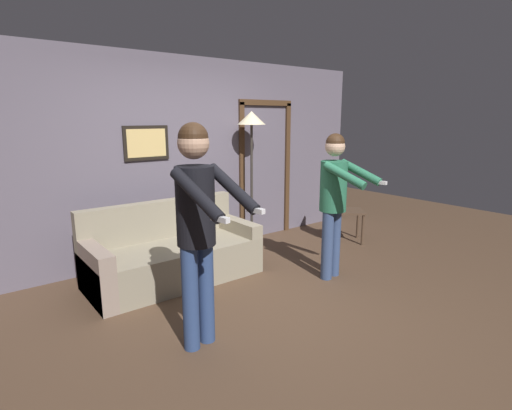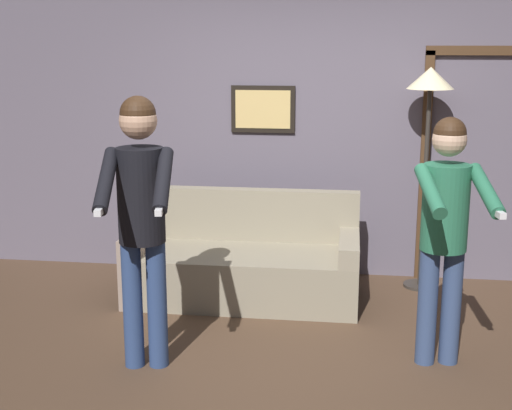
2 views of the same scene
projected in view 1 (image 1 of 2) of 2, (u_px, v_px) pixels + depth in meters
ground_plane at (270, 303)px, 4.02m from camera, size 12.00×12.00×0.00m
back_wall_assembly at (178, 158)px, 5.23m from camera, size 6.40×0.10×2.60m
couch at (173, 256)px, 4.56m from camera, size 1.90×0.85×0.87m
torchiere_lamp at (251, 131)px, 5.52m from camera, size 0.39×0.39×1.91m
person_standing_left at (197, 215)px, 3.04m from camera, size 0.50×0.72×1.79m
person_standing_right at (335, 193)px, 4.46m from camera, size 0.51×0.66×1.66m
dining_chair_distant at (343, 207)px, 5.92m from camera, size 0.59×0.59×0.93m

